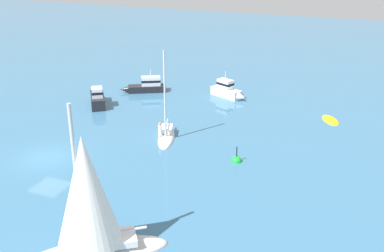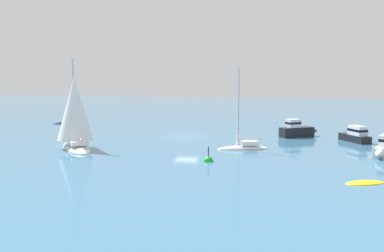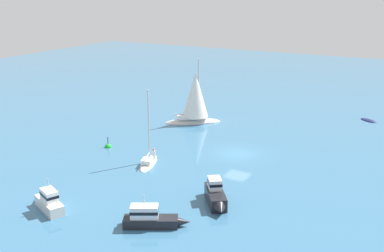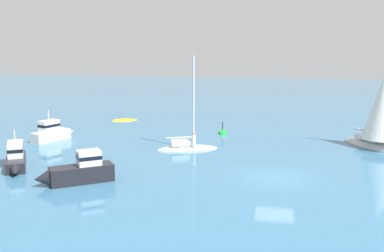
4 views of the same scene
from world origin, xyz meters
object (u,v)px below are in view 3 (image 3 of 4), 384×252
(dinghy, at_px, (368,121))
(channel_buoy, at_px, (108,147))
(sailboat, at_px, (149,162))
(ketch, at_px, (195,101))
(launch, at_px, (216,196))
(motor_cruiser, at_px, (151,218))
(cabin_cruiser, at_px, (48,201))

(dinghy, height_order, channel_buoy, channel_buoy)
(sailboat, xyz_separation_m, channel_buoy, (2.07, 6.83, -0.19))
(dinghy, bearing_deg, ketch, -114.95)
(dinghy, bearing_deg, channel_buoy, -98.78)
(launch, distance_m, sailboat, 11.18)
(launch, relative_size, channel_buoy, 2.88)
(motor_cruiser, relative_size, channel_buoy, 3.06)
(channel_buoy, bearing_deg, cabin_cruiser, -159.02)
(ketch, relative_size, sailboat, 1.14)
(ketch, relative_size, channel_buoy, 5.66)
(dinghy, xyz_separation_m, sailboat, (-27.50, 16.74, 0.19))
(channel_buoy, bearing_deg, motor_cruiser, -131.74)
(ketch, xyz_separation_m, motor_cruiser, (-26.19, -10.63, -2.28))
(ketch, distance_m, cabin_cruiser, 28.01)
(cabin_cruiser, xyz_separation_m, launch, (7.40, -11.32, 0.03))
(sailboat, height_order, channel_buoy, sailboat)
(sailboat, bearing_deg, motor_cruiser, -165.47)
(channel_buoy, bearing_deg, sailboat, -106.90)
(cabin_cruiser, xyz_separation_m, channel_buoy, (14.41, 5.53, -0.71))
(cabin_cruiser, bearing_deg, launch, -122.81)
(ketch, height_order, dinghy, ketch)
(dinghy, xyz_separation_m, motor_cruiser, (-38.17, 9.29, 0.68))
(launch, relative_size, motor_cruiser, 0.94)
(dinghy, distance_m, launch, 33.13)
(launch, xyz_separation_m, sailboat, (4.93, 10.02, -0.55))
(dinghy, relative_size, launch, 0.60)
(motor_cruiser, bearing_deg, sailboat, 95.86)
(sailboat, relative_size, motor_cruiser, 1.62)
(launch, height_order, sailboat, sailboat)
(dinghy, distance_m, motor_cruiser, 39.29)
(ketch, bearing_deg, launch, -93.85)
(dinghy, relative_size, sailboat, 0.35)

